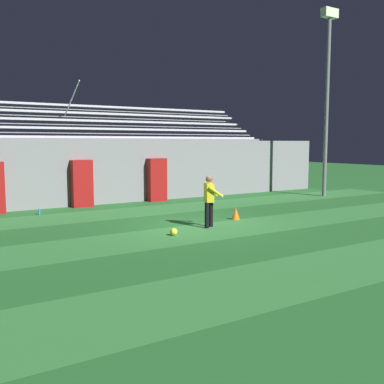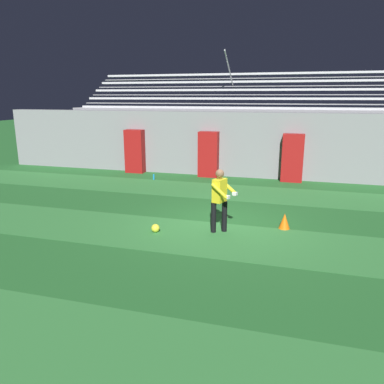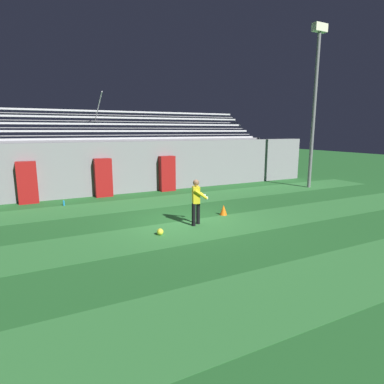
# 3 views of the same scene
# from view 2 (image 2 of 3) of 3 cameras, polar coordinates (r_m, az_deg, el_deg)

# --- Properties ---
(ground_plane) EXTENTS (80.00, 80.00, 0.00)m
(ground_plane) POSITION_cam_2_polar(r_m,az_deg,el_deg) (10.62, 4.31, -4.65)
(ground_plane) COLOR #236028
(turf_stripe_near) EXTENTS (28.00, 2.38, 0.01)m
(turf_stripe_near) POSITION_cam_2_polar(r_m,az_deg,el_deg) (5.54, -9.71, -24.46)
(turf_stripe_near) COLOR #337A38
(turf_stripe_near) RESTS_ON ground
(turf_stripe_mid) EXTENTS (28.00, 2.38, 0.01)m
(turf_stripe_mid) POSITION_cam_2_polar(r_m,az_deg,el_deg) (9.48, 2.77, -7.01)
(turf_stripe_mid) COLOR #337A38
(turf_stripe_mid) RESTS_ON ground
(turf_stripe_far) EXTENTS (28.00, 2.38, 0.01)m
(turf_stripe_far) POSITION_cam_2_polar(r_m,az_deg,el_deg) (13.94, 7.25, -0.08)
(turf_stripe_far) COLOR #337A38
(turf_stripe_far) RESTS_ON ground
(back_wall) EXTENTS (24.00, 0.60, 2.80)m
(back_wall) POSITION_cam_2_polar(r_m,az_deg,el_deg) (16.59, 9.02, 7.10)
(back_wall) COLOR gray
(back_wall) RESTS_ON ground
(padding_pillar_gate_left) EXTENTS (0.86, 0.44, 1.98)m
(padding_pillar_gate_left) POSITION_cam_2_polar(r_m,az_deg,el_deg) (16.42, 2.52, 5.74)
(padding_pillar_gate_left) COLOR maroon
(padding_pillar_gate_left) RESTS_ON ground
(padding_pillar_gate_right) EXTENTS (0.86, 0.44, 1.98)m
(padding_pillar_gate_right) POSITION_cam_2_polar(r_m,az_deg,el_deg) (15.99, 15.07, 5.02)
(padding_pillar_gate_right) COLOR maroon
(padding_pillar_gate_right) RESTS_ON ground
(padding_pillar_far_left) EXTENTS (0.86, 0.44, 1.98)m
(padding_pillar_far_left) POSITION_cam_2_polar(r_m,az_deg,el_deg) (17.56, -8.71, 6.15)
(padding_pillar_far_left) COLOR maroon
(padding_pillar_far_left) RESTS_ON ground
(bleacher_stand) EXTENTS (18.00, 4.05, 5.43)m
(bleacher_stand) POSITION_cam_2_polar(r_m,az_deg,el_deg) (18.90, 9.93, 8.25)
(bleacher_stand) COLOR gray
(bleacher_stand) RESTS_ON ground
(goalkeeper) EXTENTS (0.67, 0.69, 1.67)m
(goalkeeper) POSITION_cam_2_polar(r_m,az_deg,el_deg) (9.63, 4.28, -0.72)
(goalkeeper) COLOR black
(goalkeeper) RESTS_ON ground
(soccer_ball) EXTENTS (0.22, 0.22, 0.22)m
(soccer_ball) POSITION_cam_2_polar(r_m,az_deg,el_deg) (9.87, -5.60, -5.51)
(soccer_ball) COLOR yellow
(soccer_ball) RESTS_ON ground
(traffic_cone) EXTENTS (0.30, 0.30, 0.42)m
(traffic_cone) POSITION_cam_2_polar(r_m,az_deg,el_deg) (10.36, 13.91, -4.32)
(traffic_cone) COLOR orange
(traffic_cone) RESTS_ON ground
(water_bottle) EXTENTS (0.07, 0.07, 0.24)m
(water_bottle) POSITION_cam_2_polar(r_m,az_deg,el_deg) (16.02, -5.85, 2.29)
(water_bottle) COLOR #1E8CD8
(water_bottle) RESTS_ON ground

